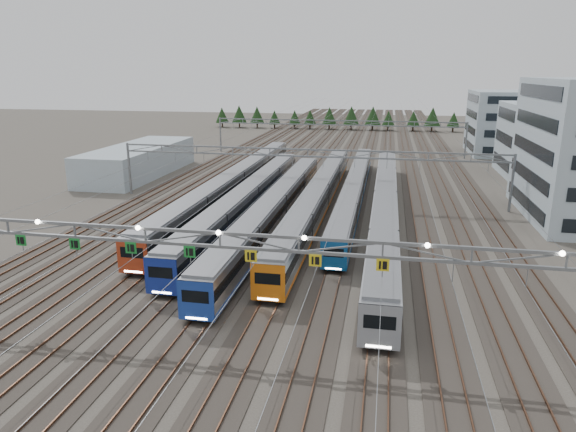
% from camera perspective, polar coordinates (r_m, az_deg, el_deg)
% --- Properties ---
extents(ground, '(400.00, 400.00, 0.00)m').
position_cam_1_polar(ground, '(39.03, -7.18, -12.85)').
color(ground, '#47423A').
rests_on(ground, ground).
extents(track_bed, '(54.00, 260.00, 5.42)m').
position_cam_1_polar(track_bed, '(134.00, 6.17, 8.40)').
color(track_bed, '#2D2823').
rests_on(track_bed, ground).
extents(train_a, '(3.04, 65.57, 3.96)m').
position_cam_1_polar(train_a, '(78.33, -5.91, 3.66)').
color(train_a, black).
rests_on(train_a, ground).
extents(train_b, '(2.92, 55.21, 3.80)m').
position_cam_1_polar(train_b, '(68.75, -4.45, 1.90)').
color(train_b, black).
rests_on(train_b, ground).
extents(train_c, '(2.87, 55.57, 3.74)m').
position_cam_1_polar(train_c, '(64.26, -1.43, 0.93)').
color(train_c, black).
rests_on(train_c, ground).
extents(train_d, '(2.90, 61.24, 3.78)m').
position_cam_1_polar(train_d, '(70.29, 3.40, 2.23)').
color(train_d, black).
rests_on(train_d, ground).
extents(train_e, '(2.58, 58.92, 3.36)m').
position_cam_1_polar(train_e, '(76.39, 7.41, 3.06)').
color(train_e, black).
rests_on(train_e, ground).
extents(train_f, '(2.93, 67.74, 3.81)m').
position_cam_1_polar(train_f, '(67.21, 10.72, 1.35)').
color(train_f, black).
rests_on(train_f, ground).
extents(gantry_near, '(56.36, 0.61, 8.08)m').
position_cam_1_polar(gantry_near, '(36.09, -7.70, -3.01)').
color(gantry_near, slate).
rests_on(gantry_near, ground).
extents(gantry_mid, '(56.36, 0.36, 8.00)m').
position_cam_1_polar(gantry_mid, '(74.30, 2.20, 6.33)').
color(gantry_mid, slate).
rests_on(gantry_mid, ground).
extents(gantry_far, '(56.36, 0.36, 8.00)m').
position_cam_1_polar(gantry_far, '(118.59, 5.59, 9.84)').
color(gantry_far, slate).
rests_on(gantry_far, ground).
extents(depot_bldg_mid, '(14.00, 16.00, 13.07)m').
position_cam_1_polar(depot_bldg_mid, '(104.83, 26.61, 7.55)').
color(depot_bldg_mid, '#ADC0CF').
rests_on(depot_bldg_mid, ground).
extents(depot_bldg_north, '(22.00, 18.00, 14.26)m').
position_cam_1_polar(depot_bldg_north, '(130.38, 24.48, 9.38)').
color(depot_bldg_north, '#ADC0CF').
rests_on(depot_bldg_north, ground).
extents(west_shed, '(10.00, 30.00, 5.30)m').
position_cam_1_polar(west_shed, '(99.49, -16.25, 5.96)').
color(west_shed, '#ADC0CF').
rests_on(west_shed, ground).
extents(treeline, '(106.40, 5.60, 7.02)m').
position_cam_1_polar(treeline, '(170.74, 9.16, 10.81)').
color(treeline, '#332114').
rests_on(treeline, ground).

